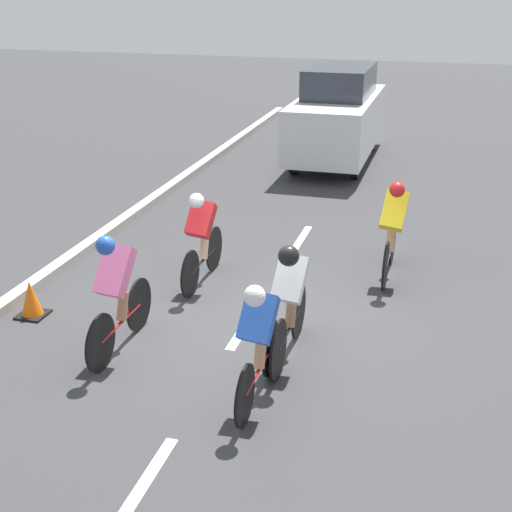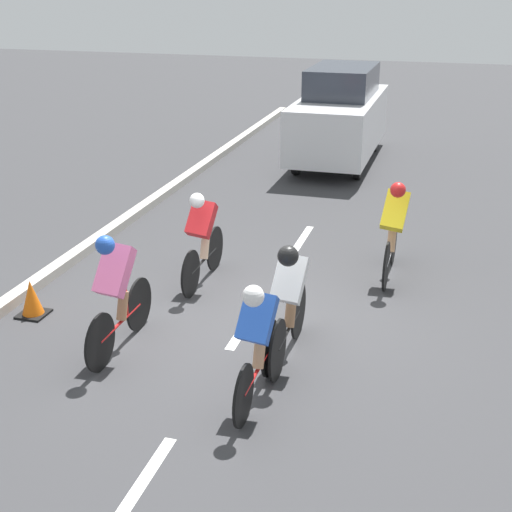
{
  "view_description": "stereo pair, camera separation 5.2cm",
  "coord_description": "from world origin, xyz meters",
  "views": [
    {
      "loc": [
        -2.32,
        7.77,
        4.16
      ],
      "look_at": [
        -0.13,
        0.0,
        0.95
      ],
      "focal_mm": 50.0,
      "sensor_mm": 36.0,
      "label": 1
    },
    {
      "loc": [
        -2.37,
        7.75,
        4.16
      ],
      "look_at": [
        -0.13,
        0.0,
        0.95
      ],
      "focal_mm": 50.0,
      "sensor_mm": 36.0,
      "label": 2
    }
  ],
  "objects": [
    {
      "name": "lane_stripe_far",
      "position": [
        0.0,
        -3.2,
        0.0
      ],
      "size": [
        0.12,
        1.4,
        0.01
      ],
      "primitive_type": "cube",
      "color": "white",
      "rests_on": "ground"
    },
    {
      "name": "cyclist_red",
      "position": [
        0.96,
        -1.04,
        0.74
      ],
      "size": [
        0.38,
        1.68,
        1.43
      ],
      "color": "black",
      "rests_on": "ground"
    },
    {
      "name": "cyclist_white",
      "position": [
        -0.72,
        0.72,
        0.79
      ],
      "size": [
        0.37,
        1.71,
        1.5
      ],
      "color": "black",
      "rests_on": "ground"
    },
    {
      "name": "ground_plane",
      "position": [
        0.0,
        0.0,
        0.0
      ],
      "size": [
        60.0,
        60.0,
        0.0
      ],
      "primitive_type": "plane",
      "color": "#38383A"
    },
    {
      "name": "cyclist_pink",
      "position": [
        1.23,
        1.07,
        0.8
      ],
      "size": [
        0.38,
        1.7,
        1.54
      ],
      "color": "black",
      "rests_on": "ground"
    },
    {
      "name": "lane_stripe_near",
      "position": [
        0.0,
        3.2,
        0.0
      ],
      "size": [
        0.12,
        1.4,
        0.01
      ],
      "primitive_type": "cube",
      "color": "white",
      "rests_on": "ground"
    },
    {
      "name": "cyclist_blue",
      "position": [
        -0.62,
        1.65,
        0.75
      ],
      "size": [
        0.37,
        1.63,
        1.43
      ],
      "color": "black",
      "rests_on": "ground"
    },
    {
      "name": "traffic_cone",
      "position": [
        2.75,
        0.52,
        0.24
      ],
      "size": [
        0.36,
        0.36,
        0.49
      ],
      "color": "black",
      "rests_on": "ground"
    },
    {
      "name": "curb",
      "position": [
        3.2,
        0.0,
        0.07
      ],
      "size": [
        0.2,
        29.32,
        0.14
      ],
      "primitive_type": "cube",
      "color": "#B7B2A8",
      "rests_on": "ground"
    },
    {
      "name": "cyclist_yellow",
      "position": [
        -1.59,
        -2.01,
        0.79
      ],
      "size": [
        0.39,
        1.73,
        1.52
      ],
      "color": "black",
      "rests_on": "ground"
    },
    {
      "name": "lane_stripe_mid",
      "position": [
        0.0,
        0.0,
        0.0
      ],
      "size": [
        0.12,
        1.4,
        0.01
      ],
      "primitive_type": "cube",
      "color": "white",
      "rests_on": "ground"
    },
    {
      "name": "support_car",
      "position": [
        0.35,
        -8.7,
        1.09
      ],
      "size": [
        1.7,
        4.45,
        2.18
      ],
      "color": "black",
      "rests_on": "ground"
    }
  ]
}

